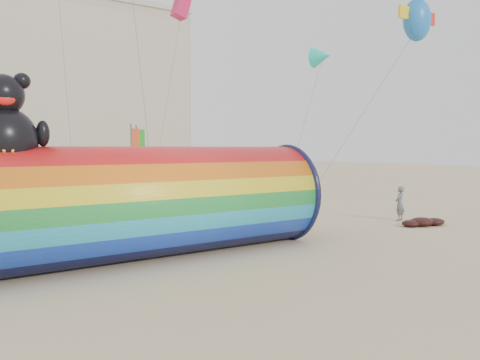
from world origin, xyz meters
TOP-DOWN VIEW (x-y plane):
  - ground at (0.00, 0.00)m, footprint 160.00×160.00m
  - windsock_assembly at (-3.77, 1.04)m, footprint 12.73×3.88m
  - kite_handler at (9.98, 1.27)m, footprint 0.72×0.57m
  - fabric_bundle at (9.70, -0.30)m, footprint 2.62×1.35m
  - festival_banners at (-1.13, 15.47)m, footprint 10.97×3.30m

SIDE VIEW (x-z plane):
  - ground at x=0.00m, z-range 0.00..0.00m
  - fabric_bundle at x=9.70m, z-range -0.03..0.37m
  - kite_handler at x=9.98m, z-range 0.00..1.73m
  - windsock_assembly at x=-3.77m, z-range -0.99..4.88m
  - festival_banners at x=-1.13m, z-range 0.04..5.24m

